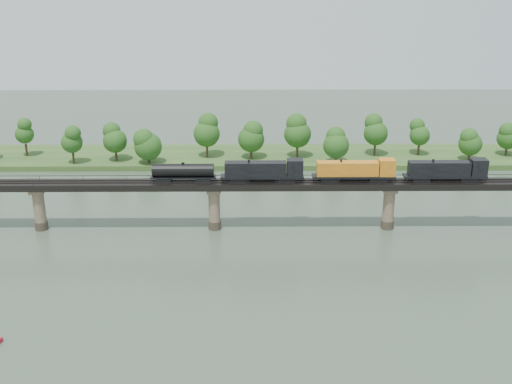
{
  "coord_description": "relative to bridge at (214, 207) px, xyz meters",
  "views": [
    {
      "loc": [
        8.41,
        -106.85,
        58.46
      ],
      "look_at": [
        9.55,
        30.0,
        9.0
      ],
      "focal_mm": 45.0,
      "sensor_mm": 36.0,
      "label": 1
    }
  ],
  "objects": [
    {
      "name": "bridge",
      "position": [
        0.0,
        0.0,
        0.0
      ],
      "size": [
        236.0,
        30.0,
        11.5
      ],
      "color": "#473A2D",
      "rests_on": "ground"
    },
    {
      "name": "far_bank",
      "position": [
        0.0,
        55.0,
        -4.66
      ],
      "size": [
        300.0,
        24.0,
        1.6
      ],
      "primitive_type": "cube",
      "color": "#325221",
      "rests_on": "ground"
    },
    {
      "name": "bridge_superstructure",
      "position": [
        0.0,
        0.0,
        6.33
      ],
      "size": [
        220.0,
        4.9,
        0.75
      ],
      "color": "black",
      "rests_on": "bridge"
    },
    {
      "name": "far_treeline",
      "position": [
        -8.21,
        50.52,
        3.37
      ],
      "size": [
        289.06,
        17.54,
        13.6
      ],
      "color": "#382619",
      "rests_on": "far_bank"
    },
    {
      "name": "freight_train",
      "position": [
        24.84,
        -0.0,
        8.53
      ],
      "size": [
        75.69,
        2.95,
        5.21
      ],
      "color": "black",
      "rests_on": "bridge"
    },
    {
      "name": "ground",
      "position": [
        0.0,
        -30.0,
        -5.46
      ],
      "size": [
        400.0,
        400.0,
        0.0
      ],
      "primitive_type": "plane",
      "color": "#384738",
      "rests_on": "ground"
    }
  ]
}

